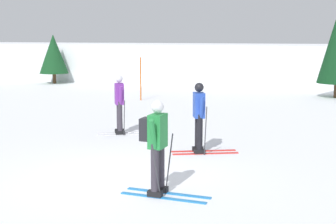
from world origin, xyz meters
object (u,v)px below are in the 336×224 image
(skier_green, at_px, (157,143))
(skier_blue, at_px, (199,116))
(conifer_far_left, at_px, (54,54))
(skier_purple, at_px, (120,103))
(trail_marker_pole, at_px, (141,79))

(skier_green, xyz_separation_m, skier_blue, (0.03, 3.33, -0.04))
(skier_blue, relative_size, conifer_far_left, 0.60)
(skier_purple, xyz_separation_m, trail_marker_pole, (-1.85, 7.12, 0.02))
(skier_purple, height_order, trail_marker_pole, trail_marker_pole)
(trail_marker_pole, xyz_separation_m, conifer_far_left, (-7.34, 5.69, 0.78))
(skier_green, bearing_deg, trail_marker_pole, 110.50)
(skier_purple, bearing_deg, skier_blue, -30.87)
(skier_blue, height_order, skier_purple, same)
(skier_purple, bearing_deg, conifer_far_left, 125.64)
(skier_purple, height_order, conifer_far_left, conifer_far_left)
(skier_blue, relative_size, skier_purple, 1.00)
(skier_blue, bearing_deg, skier_green, -90.52)
(skier_blue, relative_size, trail_marker_pole, 0.92)
(trail_marker_pole, bearing_deg, skier_blue, -62.53)
(skier_green, bearing_deg, skier_purple, 118.29)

